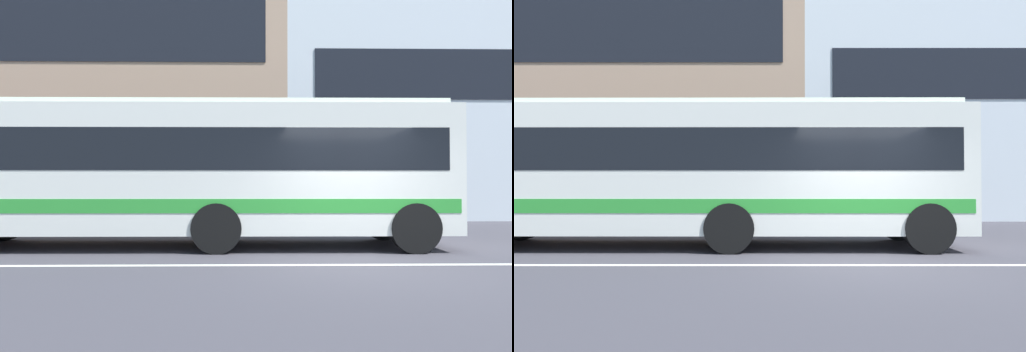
% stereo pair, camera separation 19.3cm
% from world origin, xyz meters
% --- Properties ---
extents(ground_plane, '(160.00, 160.00, 0.00)m').
position_xyz_m(ground_plane, '(0.00, 0.00, 0.00)').
color(ground_plane, '#403D46').
extents(lane_centre_line, '(60.00, 0.16, 0.01)m').
position_xyz_m(lane_centre_line, '(0.00, 0.00, 0.00)').
color(lane_centre_line, silver).
rests_on(lane_centre_line, ground_plane).
extents(apartment_block_left, '(20.33, 11.99, 12.27)m').
position_xyz_m(apartment_block_left, '(-10.69, 15.31, 6.14)').
color(apartment_block_left, tan).
rests_on(apartment_block_left, ground_plane).
extents(transit_bus, '(11.32, 2.61, 3.12)m').
position_xyz_m(transit_bus, '(-3.31, 2.48, 1.72)').
color(transit_bus, silver).
rests_on(transit_bus, ground_plane).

